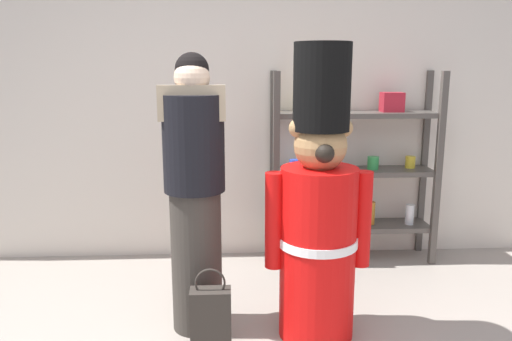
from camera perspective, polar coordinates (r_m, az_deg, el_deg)
back_wall at (r=4.14m, az=-1.46°, el=7.91°), size 6.40×0.12×2.60m
merchandise_shelf at (r=4.11m, az=10.98°, el=0.54°), size 1.34×0.35×1.55m
teddy_bear_guard at (r=2.90m, az=7.17°, el=-5.19°), size 0.62×0.46×1.72m
person_shopper at (r=2.95m, az=-7.02°, el=-2.60°), size 0.38×0.36×1.67m
shopping_bag at (r=2.93m, az=-5.19°, el=-16.62°), size 0.23×0.12×0.50m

